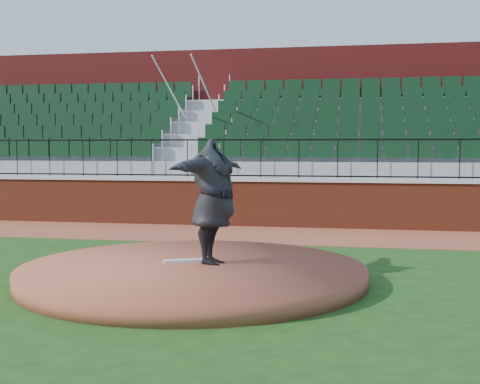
# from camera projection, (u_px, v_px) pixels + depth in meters

# --- Properties ---
(ground) EXTENTS (90.00, 90.00, 0.00)m
(ground) POSITION_uv_depth(u_px,v_px,m) (222.00, 280.00, 10.25)
(ground) COLOR #194112
(ground) RESTS_ON ground
(warning_track) EXTENTS (34.00, 3.20, 0.01)m
(warning_track) POSITION_uv_depth(u_px,v_px,m) (271.00, 235.00, 15.54)
(warning_track) COLOR brown
(warning_track) RESTS_ON ground
(field_wall) EXTENTS (34.00, 0.35, 1.20)m
(field_wall) POSITION_uv_depth(u_px,v_px,m) (280.00, 204.00, 17.06)
(field_wall) COLOR maroon
(field_wall) RESTS_ON ground
(wall_cap) EXTENTS (34.00, 0.45, 0.10)m
(wall_cap) POSITION_uv_depth(u_px,v_px,m) (280.00, 180.00, 17.02)
(wall_cap) COLOR #B7B7B7
(wall_cap) RESTS_ON field_wall
(wall_railing) EXTENTS (34.00, 0.05, 1.00)m
(wall_railing) POSITION_uv_depth(u_px,v_px,m) (280.00, 159.00, 16.98)
(wall_railing) COLOR black
(wall_railing) RESTS_ON wall_cap
(seating_stands) EXTENTS (34.00, 5.10, 4.60)m
(seating_stands) POSITION_uv_depth(u_px,v_px,m) (291.00, 141.00, 19.61)
(seating_stands) COLOR gray
(seating_stands) RESTS_ON ground
(concourse_wall) EXTENTS (34.00, 0.50, 5.50)m
(concourse_wall) POSITION_uv_depth(u_px,v_px,m) (301.00, 128.00, 22.32)
(concourse_wall) COLOR maroon
(concourse_wall) RESTS_ON ground
(pitchers_mound) EXTENTS (5.44, 5.44, 0.25)m
(pitchers_mound) POSITION_uv_depth(u_px,v_px,m) (193.00, 273.00, 10.17)
(pitchers_mound) COLOR brown
(pitchers_mound) RESTS_ON ground
(pitching_rubber) EXTENTS (0.67, 0.43, 0.04)m
(pitching_rubber) POSITION_uv_depth(u_px,v_px,m) (184.00, 261.00, 10.44)
(pitching_rubber) COLOR silver
(pitching_rubber) RESTS_ON pitchers_mound
(pitcher) EXTENTS (1.09, 2.53, 1.99)m
(pitcher) POSITION_uv_depth(u_px,v_px,m) (213.00, 202.00, 10.23)
(pitcher) COLOR black
(pitcher) RESTS_ON pitchers_mound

